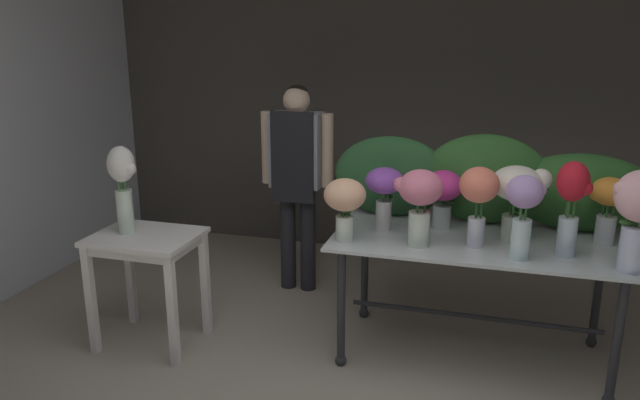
% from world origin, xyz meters
% --- Properties ---
extents(ground_plane, '(7.76, 7.76, 0.00)m').
position_xyz_m(ground_plane, '(0.00, 1.64, 0.00)').
color(ground_plane, '#9E9384').
extents(wall_back, '(5.97, 0.12, 2.92)m').
position_xyz_m(wall_back, '(0.00, 3.29, 1.46)').
color(wall_back, '#4C4742').
rests_on(wall_back, ground).
extents(wall_left, '(0.12, 3.41, 2.92)m').
position_xyz_m(wall_left, '(-2.98, 1.64, 1.46)').
color(wall_left, silver).
rests_on(wall_left, ground).
extents(display_table_glass, '(1.72, 0.88, 0.79)m').
position_xyz_m(display_table_glass, '(0.53, 1.49, 0.66)').
color(display_table_glass, silver).
rests_on(display_table_glass, ground).
extents(side_table_white, '(0.65, 0.52, 0.75)m').
position_xyz_m(side_table_white, '(-1.48, 1.08, 0.63)').
color(side_table_white, white).
rests_on(side_table_white, ground).
extents(florist, '(0.57, 0.24, 1.60)m').
position_xyz_m(florist, '(-0.84, 2.18, 0.98)').
color(florist, '#232328').
rests_on(florist, ground).
extents(foliage_backdrop, '(2.00, 0.29, 0.58)m').
position_xyz_m(foliage_backdrop, '(0.60, 1.81, 1.05)').
color(foliage_backdrop, '#28562D').
rests_on(foliage_backdrop, display_table_glass).
extents(vase_violet_stock, '(0.23, 0.23, 0.40)m').
position_xyz_m(vase_violet_stock, '(-0.04, 1.48, 1.05)').
color(vase_violet_stock, silver).
rests_on(vase_violet_stock, display_table_glass).
extents(vase_magenta_peonies, '(0.24, 0.24, 0.37)m').
position_xyz_m(vase_magenta_peonies, '(0.30, 1.62, 1.02)').
color(vase_magenta_peonies, silver).
rests_on(vase_magenta_peonies, display_table_glass).
extents(vase_rosy_hydrangea, '(0.28, 0.25, 0.45)m').
position_xyz_m(vase_rosy_hydrangea, '(0.20, 1.26, 1.07)').
color(vase_rosy_hydrangea, silver).
rests_on(vase_rosy_hydrangea, display_table_glass).
extents(vase_crimson_lilies, '(0.19, 0.17, 0.53)m').
position_xyz_m(vase_crimson_lilies, '(1.01, 1.32, 1.10)').
color(vase_crimson_lilies, silver).
rests_on(vase_crimson_lilies, display_table_glass).
extents(vase_blush_snapdragons, '(0.28, 0.25, 0.53)m').
position_xyz_m(vase_blush_snapdragons, '(1.31, 1.18, 1.11)').
color(vase_blush_snapdragons, silver).
rests_on(vase_blush_snapdragons, display_table_glass).
extents(vase_lilac_anemones, '(0.21, 0.20, 0.47)m').
position_xyz_m(vase_lilac_anemones, '(0.76, 1.20, 1.08)').
color(vase_lilac_anemones, silver).
rests_on(vase_lilac_anemones, display_table_glass).
extents(vase_coral_dahlias, '(0.22, 0.22, 0.47)m').
position_xyz_m(vase_coral_dahlias, '(0.52, 1.34, 1.10)').
color(vase_coral_dahlias, silver).
rests_on(vase_coral_dahlias, display_table_glass).
extents(vase_ivory_carnations, '(0.34, 0.30, 0.45)m').
position_xyz_m(vase_ivory_carnations, '(0.74, 1.51, 1.09)').
color(vase_ivory_carnations, silver).
rests_on(vase_ivory_carnations, display_table_glass).
extents(vase_sunset_ranunculus, '(0.21, 0.21, 0.40)m').
position_xyz_m(vase_sunset_ranunculus, '(1.24, 1.59, 1.04)').
color(vase_sunset_ranunculus, silver).
rests_on(vase_sunset_ranunculus, display_table_glass).
extents(vase_peach_freesia, '(0.25, 0.25, 0.37)m').
position_xyz_m(vase_peach_freesia, '(-0.23, 1.24, 1.03)').
color(vase_peach_freesia, silver).
rests_on(vase_peach_freesia, display_table_glass).
extents(vase_white_roses_tall, '(0.19, 0.17, 0.56)m').
position_xyz_m(vase_white_roses_tall, '(-1.61, 1.08, 1.07)').
color(vase_white_roses_tall, silver).
rests_on(vase_white_roses_tall, side_table_white).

